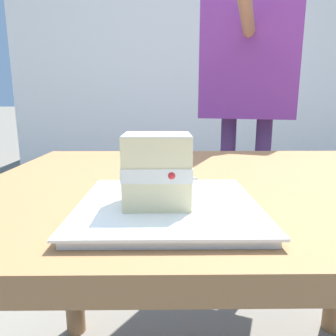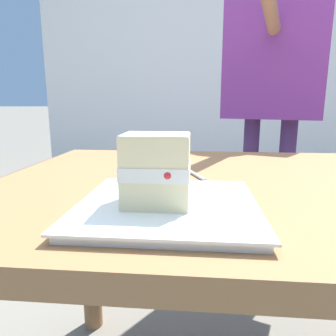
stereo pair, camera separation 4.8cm
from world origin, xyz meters
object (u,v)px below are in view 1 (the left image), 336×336
at_px(cake_slice, 157,170).
at_px(diner_person, 250,62).
at_px(dessert_fork, 178,171).
at_px(dessert_plate, 168,206).
at_px(patio_table, 229,223).

height_order(cake_slice, diner_person, diner_person).
relative_size(dessert_fork, diner_person, 0.10).
height_order(dessert_fork, diner_person, diner_person).
xyz_separation_m(dessert_plate, cake_slice, (-0.02, -0.01, 0.06)).
bearing_deg(patio_table, cake_slice, -124.91).
bearing_deg(dessert_fork, patio_table, -26.44).
relative_size(cake_slice, dessert_fork, 0.67).
xyz_separation_m(dessert_plate, dessert_fork, (0.03, 0.28, -0.00)).
xyz_separation_m(patio_table, dessert_plate, (-0.15, -0.22, 0.12)).
relative_size(patio_table, diner_person, 0.71).
bearing_deg(dessert_fork, dessert_plate, -95.85).
bearing_deg(patio_table, dessert_fork, 153.56).
relative_size(patio_table, cake_slice, 10.16).
height_order(patio_table, dessert_plate, dessert_plate).
distance_m(dessert_plate, cake_slice, 0.07).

